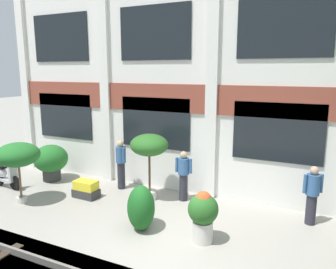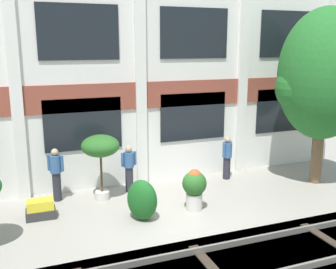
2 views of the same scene
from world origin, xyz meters
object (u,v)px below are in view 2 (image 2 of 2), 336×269
resident_watching_tracks (129,167)px  resident_by_doorway (56,173)px  potted_plant_ribbed_drum (194,186)px  resident_near_plants (227,156)px  potted_plant_tall_urn (100,149)px  topiary_hedge (142,200)px  potted_plant_square_trough (41,209)px  broadleaf_tree (324,77)px

resident_watching_tracks → resident_by_doorway: bearing=-97.6°
potted_plant_ribbed_drum → resident_near_plants: 3.07m
potted_plant_tall_urn → topiary_hedge: (0.76, -1.83, -1.08)m
potted_plant_square_trough → resident_watching_tracks: bearing=21.2°
resident_by_doorway → resident_watching_tracks: 2.32m
topiary_hedge → resident_near_plants: bearing=29.2°
potted_plant_tall_urn → potted_plant_square_trough: size_ratio=2.53×
resident_near_plants → potted_plant_ribbed_drum: bearing=-77.0°
potted_plant_ribbed_drum → topiary_hedge: bearing=-177.4°
potted_plant_ribbed_drum → resident_by_doorway: 4.30m
resident_by_doorway → topiary_hedge: size_ratio=1.47×
potted_plant_tall_urn → topiary_hedge: size_ratio=1.82×
potted_plant_ribbed_drum → resident_by_doorway: resident_by_doorway is taller
broadleaf_tree → resident_by_doorway: bearing=170.1°
potted_plant_tall_urn → resident_near_plants: bearing=4.1°
resident_watching_tracks → resident_near_plants: size_ratio=0.99×
broadleaf_tree → topiary_hedge: bearing=-173.8°
resident_watching_tracks → resident_near_plants: bearing=82.8°
resident_near_plants → topiary_hedge: (-3.87, -2.16, -0.27)m
potted_plant_square_trough → resident_near_plants: size_ratio=0.52×
potted_plant_tall_urn → resident_by_doorway: size_ratio=1.24×
potted_plant_tall_urn → broadleaf_tree: bearing=-8.5°
broadleaf_tree → resident_watching_tracks: 7.16m
potted_plant_square_trough → resident_near_plants: resident_near_plants is taller
potted_plant_square_trough → resident_by_doorway: resident_by_doorway is taller
resident_by_doorway → topiary_hedge: resident_by_doorway is taller
potted_plant_ribbed_drum → resident_by_doorway: size_ratio=0.74×
potted_plant_square_trough → topiary_hedge: bearing=-22.0°
resident_by_doorway → topiary_hedge: bearing=73.5°
resident_by_doorway → resident_near_plants: size_ratio=1.07×
resident_near_plants → potted_plant_tall_urn: bearing=-115.8°
potted_plant_ribbed_drum → resident_near_plants: bearing=42.9°
resident_watching_tracks → topiary_hedge: bearing=-12.7°
broadleaf_tree → resident_watching_tracks: size_ratio=3.83×
potted_plant_square_trough → resident_by_doorway: bearing=63.9°
topiary_hedge → potted_plant_ribbed_drum: bearing=2.6°
broadleaf_tree → resident_near_plants: (-2.76, 1.45, -2.86)m
resident_by_doorway → resident_watching_tracks: size_ratio=1.07×
resident_by_doorway → topiary_hedge: (2.09, -2.24, -0.33)m
potted_plant_ribbed_drum → topiary_hedge: (-1.63, -0.07, -0.15)m
potted_plant_tall_urn → potted_plant_ribbed_drum: bearing=-36.3°
resident_by_doorway → resident_watching_tracks: bearing=119.5°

